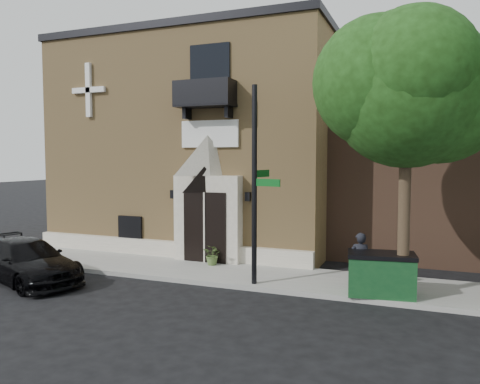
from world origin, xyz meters
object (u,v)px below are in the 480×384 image
at_px(street_sign, 255,185).
at_px(fire_hydrant, 384,280).
at_px(black_sedan, 27,261).
at_px(pedestrian_near, 360,261).
at_px(dumpster, 381,274).

xyz_separation_m(street_sign, fire_hydrant, (3.77, 0.21, -2.63)).
relative_size(black_sedan, pedestrian_near, 2.83).
bearing_deg(dumpster, black_sedan, -176.77).
bearing_deg(street_sign, pedestrian_near, 22.57).
height_order(dumpster, pedestrian_near, pedestrian_near).
distance_m(fire_hydrant, pedestrian_near, 0.91).
distance_m(fire_hydrant, dumpster, 0.22).
bearing_deg(street_sign, black_sedan, -152.59).
distance_m(black_sedan, dumpster, 11.03).
distance_m(black_sedan, pedestrian_near, 10.50).
xyz_separation_m(black_sedan, fire_hydrant, (10.88, 2.21, -0.12)).
xyz_separation_m(fire_hydrant, pedestrian_near, (-0.71, 0.38, 0.42)).
bearing_deg(fire_hydrant, dumpster, -138.86).
bearing_deg(fire_hydrant, black_sedan, -168.53).
distance_m(black_sedan, fire_hydrant, 11.10).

